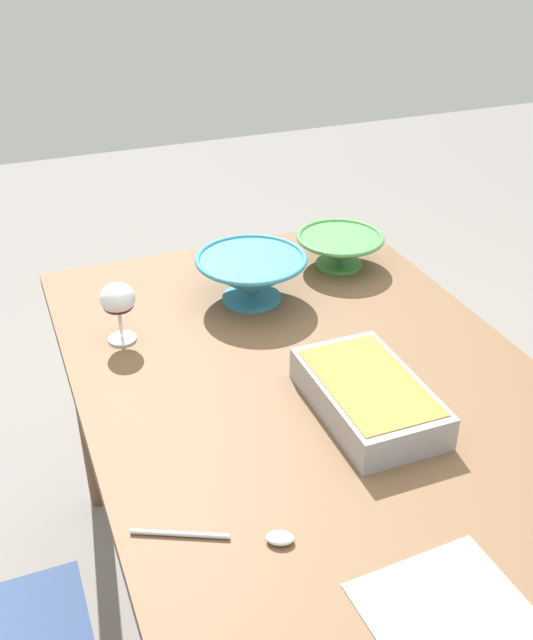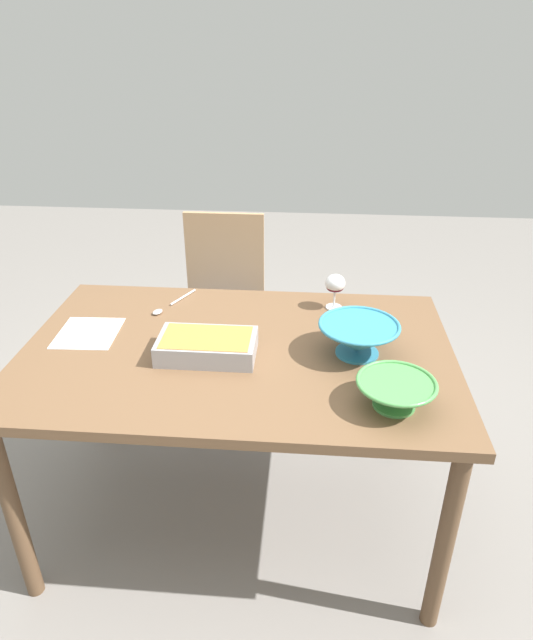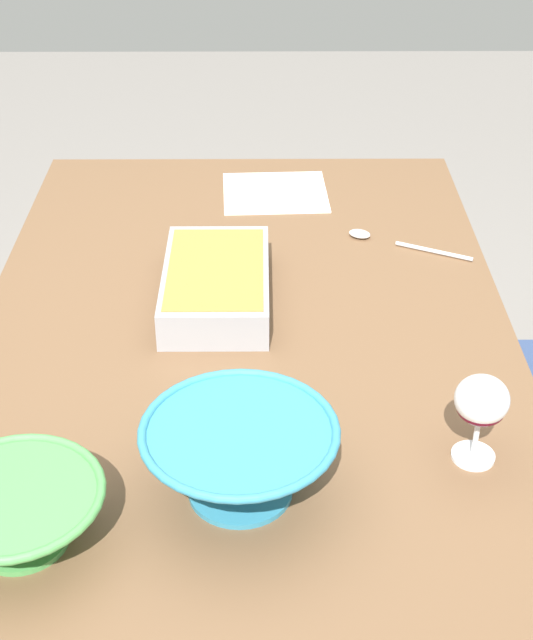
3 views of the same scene
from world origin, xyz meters
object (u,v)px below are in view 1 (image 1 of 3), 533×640
at_px(casserole_dish, 368,394).
at_px(napkin, 449,614).
at_px(wine_glass, 118,302).
at_px(small_bowl, 340,248).
at_px(mixing_bowl, 252,276).
at_px(dining_table, 321,422).
at_px(serving_spoon, 245,537).

bearing_deg(casserole_dish, napkin, 166.02).
xyz_separation_m(wine_glass, casserole_dish, (-0.42, -0.38, -0.06)).
distance_m(small_bowl, napkin, 1.08).
height_order(wine_glass, napkin, wine_glass).
height_order(mixing_bowl, small_bowl, mixing_bowl).
xyz_separation_m(dining_table, casserole_dish, (-0.09, -0.05, 0.12)).
relative_size(wine_glass, small_bowl, 0.61).
relative_size(mixing_bowl, serving_spoon, 1.12).
height_order(dining_table, serving_spoon, serving_spoon).
bearing_deg(serving_spoon, small_bowl, -34.88).
height_order(casserole_dish, serving_spoon, casserole_dish).
distance_m(dining_table, casserole_dish, 0.16).
bearing_deg(wine_glass, serving_spoon, -175.15).
xyz_separation_m(wine_glass, small_bowl, (0.16, -0.61, -0.05)).
height_order(mixing_bowl, serving_spoon, mixing_bowl).
bearing_deg(small_bowl, dining_table, 150.31).
distance_m(wine_glass, serving_spoon, 0.65).
height_order(dining_table, small_bowl, small_bowl).
xyz_separation_m(wine_glass, serving_spoon, (-0.64, -0.05, -0.09)).
relative_size(casserole_dish, napkin, 1.41).
distance_m(wine_glass, small_bowl, 0.63).
height_order(wine_glass, small_bowl, wine_glass).
relative_size(dining_table, wine_glass, 10.43).
relative_size(dining_table, napkin, 6.40).
bearing_deg(mixing_bowl, dining_table, 179.81).
bearing_deg(small_bowl, napkin, 161.76).
relative_size(mixing_bowl, napkin, 1.17).
bearing_deg(mixing_bowl, serving_spoon, 158.59).
height_order(wine_glass, serving_spoon, wine_glass).
distance_m(wine_glass, casserole_dish, 0.57).
relative_size(small_bowl, napkin, 1.01).
bearing_deg(casserole_dish, mixing_bowl, 5.82).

